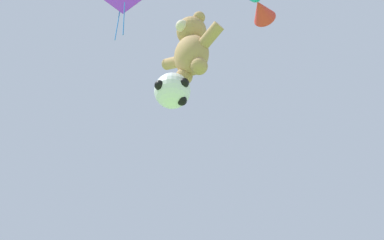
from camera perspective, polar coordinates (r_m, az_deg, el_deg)
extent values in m
ellipsoid|color=tan|center=(11.60, -0.07, 8.64)|extent=(1.01, 0.86, 1.24)
sphere|color=tan|center=(12.25, -0.07, 11.71)|extent=(0.85, 0.85, 0.85)
sphere|color=beige|center=(12.04, -1.33, 12.39)|extent=(0.36, 0.36, 0.36)
sphere|color=tan|center=(12.65, -1.06, 12.00)|extent=(0.35, 0.35, 0.35)
cylinder|color=tan|center=(12.14, -2.53, 7.63)|extent=(0.73, 0.33, 0.57)
sphere|color=tan|center=(11.34, -1.06, 5.82)|extent=(0.46, 0.46, 0.46)
sphere|color=tan|center=(12.36, 0.95, 13.50)|extent=(0.35, 0.35, 0.35)
cylinder|color=tan|center=(11.39, 2.57, 11.26)|extent=(0.73, 0.33, 0.57)
sphere|color=tan|center=(11.05, 0.94, 7.18)|extent=(0.46, 0.46, 0.46)
sphere|color=white|center=(11.09, -2.64, 3.91)|extent=(0.95, 0.95, 0.95)
sphere|color=black|center=(10.84, -1.09, 4.96)|extent=(0.27, 0.27, 0.27)
sphere|color=black|center=(11.49, -1.84, 4.23)|extent=(0.27, 0.27, 0.27)
sphere|color=black|center=(10.83, -4.34, 4.64)|extent=(0.27, 0.27, 0.27)
sphere|color=black|center=(10.83, -1.36, 2.61)|extent=(0.27, 0.27, 0.27)
cone|color=red|center=(14.33, 9.22, 14.25)|extent=(0.95, 0.97, 0.74)
cylinder|color=blue|center=(13.63, -9.91, 12.41)|extent=(0.03, 0.05, 1.35)
cylinder|color=blue|center=(13.41, -9.07, 13.26)|extent=(0.03, 0.13, 1.37)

